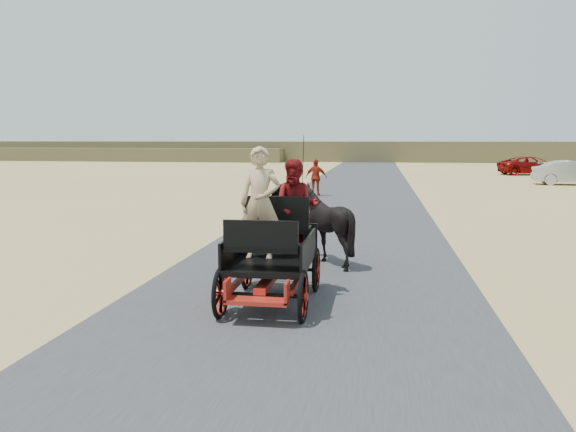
# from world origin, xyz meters

# --- Properties ---
(ground) EXTENTS (140.00, 140.00, 0.00)m
(ground) POSITION_xyz_m (0.00, 0.00, 0.00)
(ground) COLOR tan
(road) EXTENTS (6.00, 140.00, 0.01)m
(road) POSITION_xyz_m (0.00, 0.00, 0.01)
(road) COLOR #38383A
(road) RESTS_ON ground
(ridge_far) EXTENTS (140.00, 6.00, 2.40)m
(ridge_far) POSITION_xyz_m (0.00, 62.00, 1.20)
(ridge_far) COLOR brown
(ridge_far) RESTS_ON ground
(ridge_near) EXTENTS (40.00, 4.00, 1.60)m
(ridge_near) POSITION_xyz_m (-30.00, 58.00, 0.80)
(ridge_near) COLOR brown
(ridge_near) RESTS_ON ground
(carriage) EXTENTS (1.30, 2.40, 0.72)m
(carriage) POSITION_xyz_m (-0.46, 1.60, 0.36)
(carriage) COLOR black
(carriage) RESTS_ON ground
(horse_left) EXTENTS (0.91, 2.01, 1.70)m
(horse_left) POSITION_xyz_m (-1.01, 4.60, 0.85)
(horse_left) COLOR black
(horse_left) RESTS_ON ground
(horse_right) EXTENTS (1.37, 1.54, 1.70)m
(horse_right) POSITION_xyz_m (0.09, 4.60, 0.85)
(horse_right) COLOR black
(horse_right) RESTS_ON ground
(driver_man) EXTENTS (0.66, 0.43, 1.80)m
(driver_man) POSITION_xyz_m (-0.66, 1.65, 1.62)
(driver_man) COLOR tan
(driver_man) RESTS_ON carriage
(passenger_woman) EXTENTS (0.77, 0.60, 1.58)m
(passenger_woman) POSITION_xyz_m (-0.16, 2.20, 1.51)
(passenger_woman) COLOR #660C0F
(passenger_woman) RESTS_ON carriage
(pedestrian) EXTENTS (1.02, 0.45, 1.73)m
(pedestrian) POSITION_xyz_m (-1.70, 19.06, 0.86)
(pedestrian) COLOR #9B2311
(pedestrian) RESTS_ON ground
(car_b) EXTENTS (4.36, 1.72, 1.41)m
(car_b) POSITION_xyz_m (12.33, 27.80, 0.71)
(car_b) COLOR #B2B2B7
(car_b) RESTS_ON ground
(car_c) EXTENTS (4.28, 1.76, 1.24)m
(car_c) POSITION_xyz_m (13.56, 31.09, 0.62)
(car_c) COLOR #B2B2B7
(car_c) RESTS_ON ground
(car_d) EXTENTS (5.16, 2.88, 1.36)m
(car_d) POSITION_xyz_m (12.59, 37.41, 0.68)
(car_d) COLOR maroon
(car_d) RESTS_ON ground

